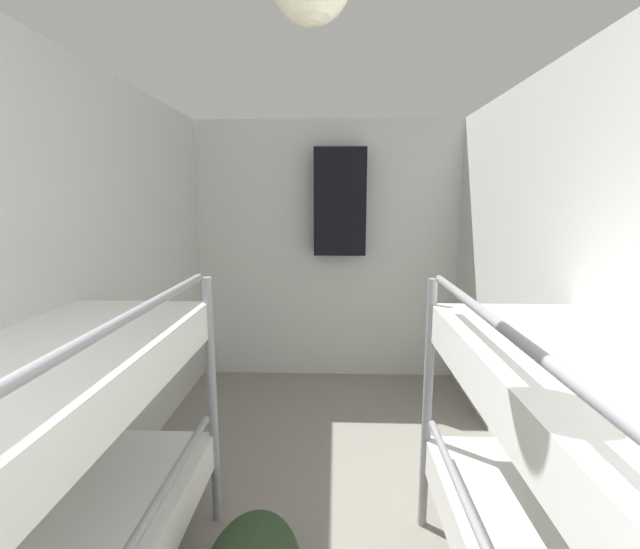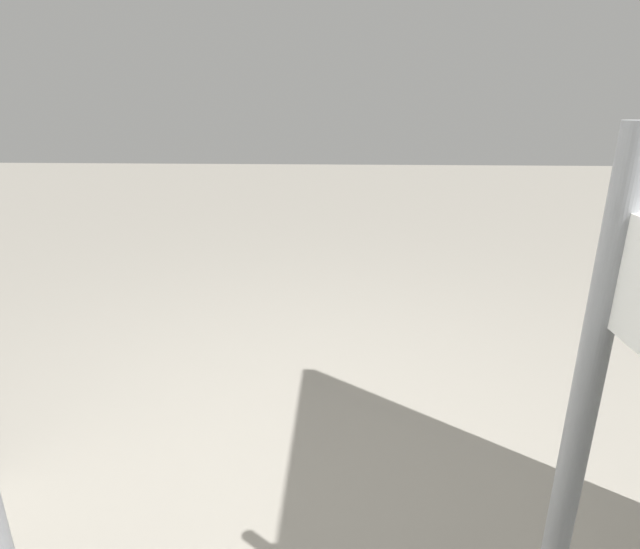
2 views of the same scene
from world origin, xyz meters
name	(u,v)px [view 1 (image 1 of 2)]	position (x,y,z in m)	size (l,w,h in m)	color
wall_left	(36,311)	(-1.19, 2.09, 1.14)	(0.06, 4.29, 2.29)	silver
wall_right	(611,316)	(1.19, 2.09, 1.14)	(0.06, 4.29, 2.29)	silver
wall_back	(327,252)	(0.00, 4.20, 1.14)	(2.44, 0.06, 2.29)	silver
bunk_stack_left_near	(2,525)	(-0.83, 1.38, 0.73)	(0.66, 1.77, 1.29)	gray
bunk_stack_right_near	(625,543)	(0.83, 1.38, 0.73)	(0.66, 1.77, 1.29)	gray
hanging_coat	(340,202)	(0.11, 4.05, 1.59)	(0.44, 0.12, 0.90)	black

